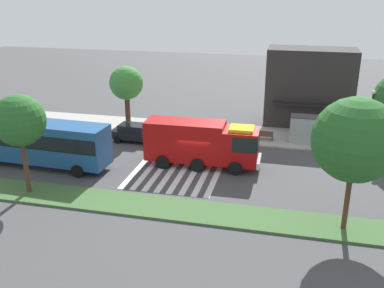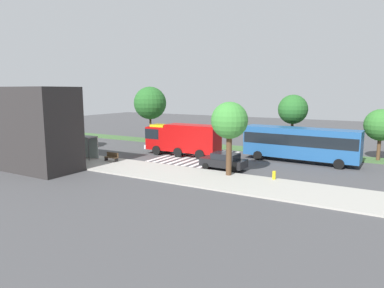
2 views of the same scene
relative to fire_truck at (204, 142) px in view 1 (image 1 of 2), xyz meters
The scene contains 15 objects.
ground_plane 2.14m from the fire_truck, 152.54° to the right, with size 120.00×120.00×0.00m, color #424244.
sidewalk 8.56m from the fire_truck, 93.94° to the left, with size 60.00×5.61×0.14m, color #9E9B93.
median_strip 7.87m from the fire_truck, 94.31° to the right, with size 60.00×3.00×0.14m, color #3D6033.
crosswalk 2.76m from the fire_truck, behind, with size 6.75×10.44×0.01m.
fire_truck is the anchor object (origin of this frame).
parked_car_mid 8.72m from the fire_truck, 150.12° to the left, with size 4.41×2.23×1.64m.
transit_bus 13.28m from the fire_truck, 167.35° to the right, with size 11.94×3.24×3.65m.
bus_stop_shelter 10.90m from the fire_truck, 40.89° to the left, with size 3.50×1.40×2.46m.
bench_near_shelter 8.41m from the fire_truck, 59.19° to the left, with size 1.60×0.50×0.90m.
street_lamp 14.44m from the fire_truck, 25.12° to the left, with size 0.36×0.36×5.43m.
storefront_building 15.64m from the fire_truck, 58.67° to the left, with size 8.62×5.11×7.87m.
sidewalk_tree_far_west 11.44m from the fire_truck, 144.05° to the left, with size 3.21×3.21×6.45m.
median_tree_west 13.69m from the fire_truck, 145.17° to the right, with size 3.48×3.48×6.92m.
median_tree_center 13.16m from the fire_truck, 36.94° to the right, with size 4.82×4.82×7.97m.
fire_hydrant 14.31m from the fire_truck, 155.04° to the left, with size 0.28×0.28×0.70m, color gold.
Camera 1 is at (7.17, -31.50, 13.79)m, focal length 40.88 mm.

